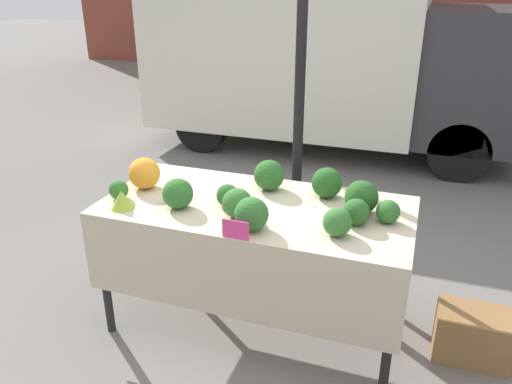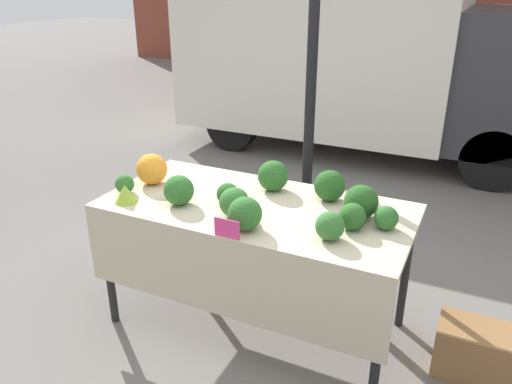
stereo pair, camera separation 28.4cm
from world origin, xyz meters
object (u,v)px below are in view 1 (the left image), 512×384
(parked_truck, at_px, (327,49))
(produce_crate, at_px, (472,335))
(orange_cauliflower, at_px, (144,173))
(price_sign, at_px, (235,230))

(parked_truck, height_order, produce_crate, parked_truck)
(orange_cauliflower, relative_size, produce_crate, 0.47)
(orange_cauliflower, relative_size, price_sign, 1.38)
(parked_truck, bearing_deg, produce_crate, -65.83)
(price_sign, bearing_deg, produce_crate, 23.50)
(parked_truck, xyz_separation_m, price_sign, (0.46, -4.32, -0.33))
(parked_truck, relative_size, price_sign, 32.16)
(parked_truck, height_order, orange_cauliflower, parked_truck)
(produce_crate, bearing_deg, parked_truck, 114.17)
(parked_truck, xyz_separation_m, produce_crate, (1.70, -3.79, -1.07))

